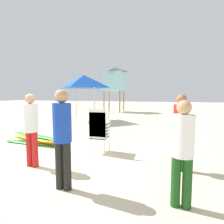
# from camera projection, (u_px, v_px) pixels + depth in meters

# --- Properties ---
(ground) EXTENTS (80.00, 80.00, 0.00)m
(ground) POSITION_uv_depth(u_px,v_px,m) (29.00, 165.00, 4.43)
(ground) COLOR beige
(stacked_plastic_chairs) EXTENTS (0.48, 0.48, 1.29)m
(stacked_plastic_chairs) POSITION_uv_depth(u_px,v_px,m) (99.00, 128.00, 5.25)
(stacked_plastic_chairs) COLOR white
(stacked_plastic_chairs) RESTS_ON ground
(surfboard_pile) EXTENTS (2.43, 0.85, 0.32)m
(surfboard_pile) POSITION_uv_depth(u_px,v_px,m) (34.00, 139.00, 6.29)
(surfboard_pile) COLOR green
(surfboard_pile) RESTS_ON ground
(lifeguard_near_left) EXTENTS (0.32, 0.32, 1.70)m
(lifeguard_near_left) POSITION_uv_depth(u_px,v_px,m) (181.00, 127.00, 4.03)
(lifeguard_near_left) COLOR #194C19
(lifeguard_near_left) RESTS_ON ground
(lifeguard_near_center) EXTENTS (0.32, 0.32, 1.71)m
(lifeguard_near_center) POSITION_uv_depth(u_px,v_px,m) (31.00, 125.00, 4.25)
(lifeguard_near_center) COLOR red
(lifeguard_near_center) RESTS_ON ground
(lifeguard_near_right) EXTENTS (0.32, 0.32, 1.61)m
(lifeguard_near_right) POSITION_uv_depth(u_px,v_px,m) (183.00, 147.00, 2.69)
(lifeguard_near_right) COLOR #194C19
(lifeguard_near_right) RESTS_ON ground
(lifeguard_far_right) EXTENTS (0.32, 0.32, 1.78)m
(lifeguard_far_right) POSITION_uv_depth(u_px,v_px,m) (62.00, 133.00, 3.21)
(lifeguard_far_right) COLOR black
(lifeguard_far_right) RESTS_ON ground
(popup_canopy) EXTENTS (2.49, 2.49, 2.90)m
(popup_canopy) POSITION_uv_depth(u_px,v_px,m) (84.00, 82.00, 11.41)
(popup_canopy) COLOR #B2B2B7
(popup_canopy) RESTS_ON ground
(lifeguard_tower) EXTENTS (1.98, 1.98, 4.31)m
(lifeguard_tower) POSITION_uv_depth(u_px,v_px,m) (114.00, 79.00, 17.83)
(lifeguard_tower) COLOR olive
(lifeguard_tower) RESTS_ON ground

